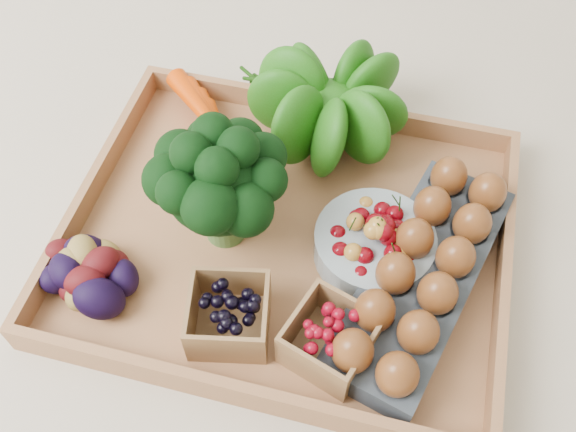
% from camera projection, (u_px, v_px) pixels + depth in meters
% --- Properties ---
extents(ground, '(4.00, 4.00, 0.00)m').
position_uv_depth(ground, '(288.00, 243.00, 0.84)').
color(ground, beige).
rests_on(ground, ground).
extents(tray, '(0.55, 0.45, 0.01)m').
position_uv_depth(tray, '(288.00, 239.00, 0.83)').
color(tray, '#AA7347').
rests_on(tray, ground).
extents(carrots, '(0.21, 0.15, 0.05)m').
position_uv_depth(carrots, '(217.00, 133.00, 0.90)').
color(carrots, '#E84101').
rests_on(carrots, tray).
extents(lettuce, '(0.15, 0.15, 0.15)m').
position_uv_depth(lettuce, '(329.00, 97.00, 0.87)').
color(lettuce, '#1E520C').
rests_on(lettuce, tray).
extents(broccoli, '(0.17, 0.17, 0.13)m').
position_uv_depth(broccoli, '(222.00, 201.00, 0.78)').
color(broccoli, black).
rests_on(broccoli, tray).
extents(cherry_bowl, '(0.15, 0.15, 0.04)m').
position_uv_depth(cherry_bowl, '(374.00, 245.00, 0.80)').
color(cherry_bowl, '#8C9EA5').
rests_on(cherry_bowl, tray).
extents(egg_carton, '(0.20, 0.35, 0.04)m').
position_uv_depth(egg_carton, '(421.00, 280.00, 0.77)').
color(egg_carton, '#3B424B').
rests_on(egg_carton, tray).
extents(potatoes, '(0.13, 0.13, 0.07)m').
position_uv_depth(potatoes, '(83.00, 266.00, 0.76)').
color(potatoes, '#400A0D').
rests_on(potatoes, tray).
extents(punnet_blackberry, '(0.11, 0.11, 0.06)m').
position_uv_depth(punnet_blackberry, '(229.00, 315.00, 0.73)').
color(punnet_blackberry, black).
rests_on(punnet_blackberry, tray).
extents(punnet_raspberry, '(0.11, 0.11, 0.06)m').
position_uv_depth(punnet_raspberry, '(330.00, 339.00, 0.71)').
color(punnet_raspberry, maroon).
rests_on(punnet_raspberry, tray).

